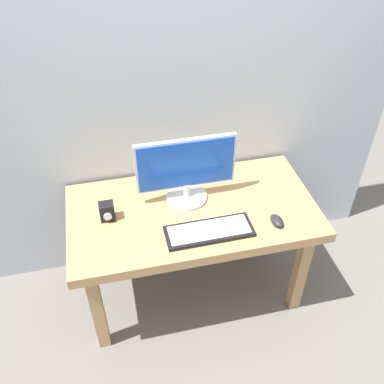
% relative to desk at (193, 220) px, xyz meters
% --- Properties ---
extents(ground_plane, '(6.00, 6.00, 0.00)m').
position_rel_desk_xyz_m(ground_plane, '(0.00, 0.00, -0.62)').
color(ground_plane, slate).
extents(wall_back, '(2.64, 0.04, 3.00)m').
position_rel_desk_xyz_m(wall_back, '(0.00, 0.40, 0.88)').
color(wall_back, '#B2BCC6').
rests_on(wall_back, ground_plane).
extents(desk, '(1.36, 0.71, 0.70)m').
position_rel_desk_xyz_m(desk, '(0.00, 0.00, 0.00)').
color(desk, tan).
rests_on(desk, ground_plane).
extents(monitor, '(0.54, 0.23, 0.38)m').
position_rel_desk_xyz_m(monitor, '(-0.01, 0.10, 0.28)').
color(monitor, silver).
rests_on(monitor, desk).
extents(keyboard_primary, '(0.45, 0.17, 0.02)m').
position_rel_desk_xyz_m(keyboard_primary, '(0.04, -0.20, 0.10)').
color(keyboard_primary, black).
rests_on(keyboard_primary, desk).
extents(mouse, '(0.07, 0.11, 0.04)m').
position_rel_desk_xyz_m(mouse, '(0.40, -0.21, 0.10)').
color(mouse, '#232328').
rests_on(mouse, desk).
extents(audio_controller, '(0.08, 0.07, 0.11)m').
position_rel_desk_xyz_m(audio_controller, '(-0.46, 0.02, 0.14)').
color(audio_controller, black).
rests_on(audio_controller, desk).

